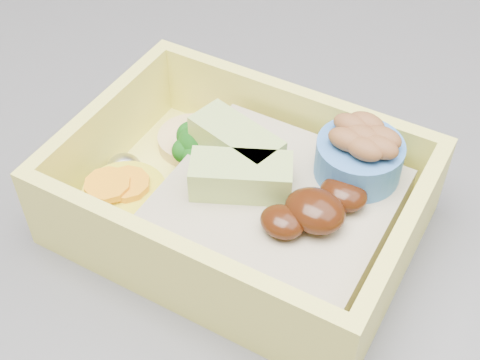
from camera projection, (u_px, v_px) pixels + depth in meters
The scene contains 2 objects.
island at pixel (162, 318), 0.90m from camera, with size 1.24×0.84×0.92m.
bento_box at pixel (252, 197), 0.40m from camera, with size 0.22×0.16×0.08m.
Camera 1 is at (0.36, -0.45, 1.24)m, focal length 50.00 mm.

